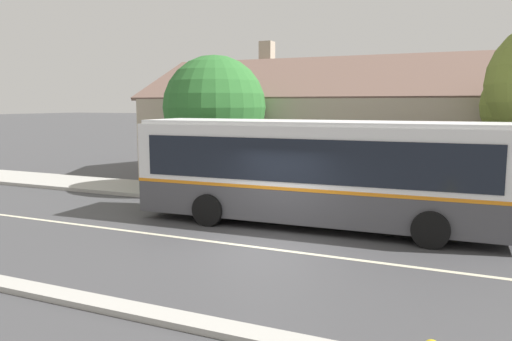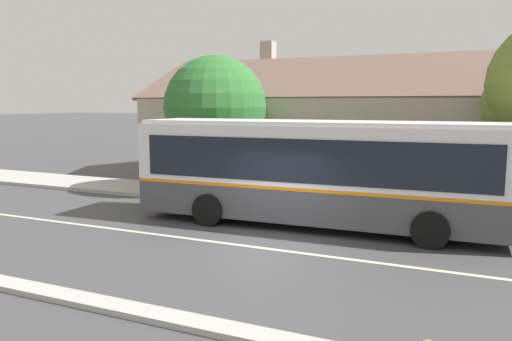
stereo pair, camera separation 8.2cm
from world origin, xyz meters
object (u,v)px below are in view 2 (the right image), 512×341
(transit_bus, at_px, (316,170))
(street_tree_secondary, at_px, (214,110))
(bike_rack, at_px, (157,177))
(bench_by_building, at_px, (214,182))

(transit_bus, relative_size, street_tree_secondary, 1.96)
(street_tree_secondary, bearing_deg, bike_rack, -148.73)
(bench_by_building, xyz_separation_m, street_tree_secondary, (-0.51, 0.99, 2.91))
(bench_by_building, height_order, street_tree_secondary, street_tree_secondary)
(street_tree_secondary, xyz_separation_m, bike_rack, (-2.08, -1.27, -2.80))
(bench_by_building, bearing_deg, bike_rack, -173.90)
(transit_bus, relative_size, bike_rack, 9.78)
(bike_rack, bearing_deg, bench_by_building, 6.10)
(bike_rack, bearing_deg, transit_bus, -19.70)
(street_tree_secondary, bearing_deg, bench_by_building, -62.67)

